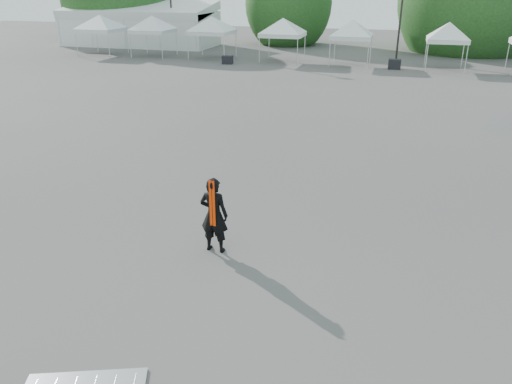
# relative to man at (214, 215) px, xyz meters

# --- Properties ---
(ground) EXTENTS (120.00, 120.00, 0.00)m
(ground) POSITION_rel_man_xyz_m (0.34, 2.10, -0.93)
(ground) COLOR #474442
(ground) RESTS_ON ground
(marquee) EXTENTS (15.00, 6.25, 4.23)m
(marquee) POSITION_rel_man_xyz_m (-21.66, 37.10, 1.04)
(marquee) COLOR white
(marquee) RESTS_ON ground
(tree_mid_w) EXTENTS (4.16, 4.16, 6.33)m
(tree_mid_w) POSITION_rel_man_xyz_m (-7.66, 42.10, 3.00)
(tree_mid_w) COLOR #382314
(tree_mid_w) RESTS_ON ground
(tent_a) EXTENTS (4.68, 4.68, 3.88)m
(tent_a) POSITION_rel_man_xyz_m (-21.51, 29.94, 2.13)
(tent_a) COLOR silver
(tent_a) RESTS_ON ground
(tent_b) EXTENTS (4.36, 4.36, 3.88)m
(tent_b) POSITION_rel_man_xyz_m (-16.70, 30.19, 2.12)
(tent_b) COLOR silver
(tent_b) RESTS_ON ground
(tent_c) EXTENTS (4.69, 4.69, 3.88)m
(tent_c) POSITION_rel_man_xyz_m (-11.49, 30.54, 2.13)
(tent_c) COLOR silver
(tent_c) RESTS_ON ground
(tent_d) EXTENTS (4.55, 4.55, 3.88)m
(tent_d) POSITION_rel_man_xyz_m (-5.43, 30.23, 2.13)
(tent_d) COLOR silver
(tent_d) RESTS_ON ground
(tent_e) EXTENTS (4.25, 4.25, 3.88)m
(tent_e) POSITION_rel_man_xyz_m (-0.01, 29.84, 2.12)
(tent_e) COLOR silver
(tent_e) RESTS_ON ground
(tent_f) EXTENTS (3.98, 3.98, 3.88)m
(tent_f) POSITION_rel_man_xyz_m (6.79, 29.44, 2.12)
(tent_f) COLOR silver
(tent_f) RESTS_ON ground
(man) EXTENTS (0.69, 0.47, 1.86)m
(man) POSITION_rel_man_xyz_m (0.00, 0.00, 0.00)
(man) COLOR black
(man) RESTS_ON ground
(crate_west) EXTENTS (0.85, 0.70, 0.62)m
(crate_west) POSITION_rel_man_xyz_m (-9.26, 27.84, -0.62)
(crate_west) COLOR black
(crate_west) RESTS_ON ground
(crate_mid) EXTENTS (0.92, 0.73, 0.70)m
(crate_mid) POSITION_rel_man_xyz_m (3.33, 28.88, -0.58)
(crate_mid) COLOR black
(crate_mid) RESTS_ON ground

